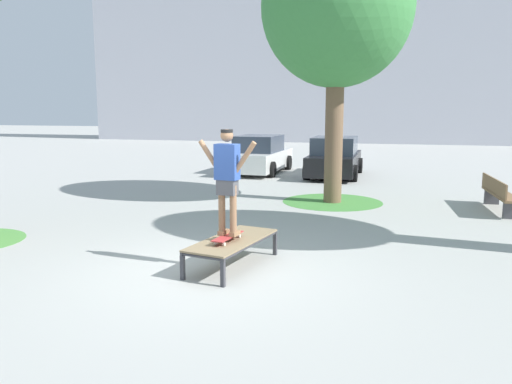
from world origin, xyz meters
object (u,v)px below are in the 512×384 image
skateboard (228,236)px  skater (227,175)px  car_white (260,156)px  park_bench (499,193)px  car_black (335,158)px  tree_mid_back (337,8)px  skate_box (232,242)px

skateboard → skater: (0.00, 0.00, 0.99)m
car_white → park_bench: car_white is taller
car_white → car_black: bearing=-6.5°
car_white → car_black: size_ratio=1.01×
tree_mid_back → skate_box: bearing=-98.2°
skater → tree_mid_back: bearing=81.8°
tree_mid_back → park_bench: 6.30m
park_bench → tree_mid_back: bearing=177.3°
skater → car_black: skater is taller
skater → car_white: (-2.65, 12.31, -0.84)m
skate_box → car_black: bearing=88.3°
skater → park_bench: skater is taller
skate_box → skateboard: (-0.03, -0.15, 0.12)m
skater → tree_mid_back: 7.47m
skateboard → tree_mid_back: 8.00m
skate_box → car_black: 11.83m
car_black → park_bench: car_black is taller
skate_box → skateboard: skateboard is taller
skater → park_bench: size_ratio=0.70×
skate_box → car_black: (0.35, 11.82, 0.28)m
car_white → car_black: 3.05m
car_white → park_bench: 9.86m
skateboard → park_bench: bearing=50.7°
car_black → park_bench: size_ratio=1.74×
tree_mid_back → park_bench: bearing=-2.7°
skate_box → skater: skater is taller
skateboard → tree_mid_back: (0.94, 6.47, 4.61)m
tree_mid_back → car_white: 8.18m
skateboard → car_black: 11.97m
skater → tree_mid_back: tree_mid_back is taller
skate_box → tree_mid_back: bearing=81.8°
skate_box → car_black: car_black is taller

